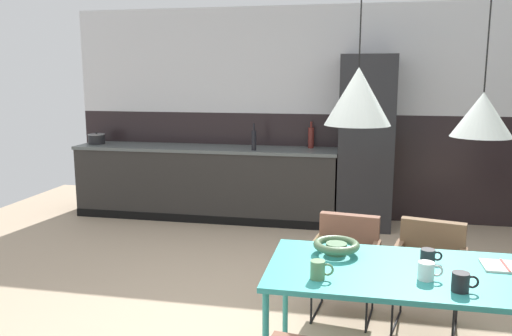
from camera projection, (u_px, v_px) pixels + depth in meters
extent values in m
cube|color=black|center=(321.00, 166.00, 6.57)|extent=(6.50, 0.12, 1.33)
cube|color=silver|center=(323.00, 60.00, 6.33)|extent=(6.50, 0.12, 1.33)
cube|color=#292826|center=(206.00, 184.00, 6.55)|extent=(3.32, 0.60, 0.88)
cube|color=#555C5C|center=(205.00, 148.00, 6.46)|extent=(3.35, 0.63, 0.04)
cube|color=black|center=(199.00, 219.00, 6.32)|extent=(3.32, 0.01, 0.10)
cube|color=#232326|center=(366.00, 143.00, 6.05)|extent=(0.63, 0.60, 2.04)
cube|color=teal|center=(409.00, 273.00, 2.86)|extent=(1.59, 0.82, 0.03)
cylinder|color=teal|center=(285.00, 295.00, 3.43)|extent=(0.04, 0.04, 0.69)
cube|color=brown|center=(428.00, 274.00, 3.61)|extent=(0.57, 0.56, 0.06)
cube|color=brown|center=(432.00, 241.00, 3.75)|extent=(0.46, 0.18, 0.31)
cube|color=brown|center=(462.00, 265.00, 3.50)|extent=(0.14, 0.41, 0.14)
cube|color=brown|center=(397.00, 256.00, 3.68)|extent=(0.14, 0.41, 0.14)
cylinder|color=black|center=(454.00, 321.00, 3.39)|extent=(0.02, 0.02, 0.39)
cylinder|color=black|center=(392.00, 309.00, 3.56)|extent=(0.02, 0.02, 0.39)
cylinder|color=black|center=(457.00, 299.00, 3.73)|extent=(0.02, 0.02, 0.39)
cylinder|color=black|center=(402.00, 289.00, 3.90)|extent=(0.02, 0.02, 0.39)
cylinder|color=black|center=(454.00, 334.00, 3.60)|extent=(0.11, 0.41, 0.02)
cylinder|color=black|center=(396.00, 322.00, 3.76)|extent=(0.11, 0.41, 0.02)
cube|color=brown|center=(344.00, 266.00, 3.81)|extent=(0.54, 0.52, 0.06)
cube|color=brown|center=(349.00, 234.00, 3.96)|extent=(0.46, 0.14, 0.32)
cube|color=brown|center=(375.00, 257.00, 3.72)|extent=(0.11, 0.42, 0.14)
cube|color=brown|center=(315.00, 250.00, 3.86)|extent=(0.11, 0.42, 0.14)
cylinder|color=black|center=(367.00, 308.00, 3.60)|extent=(0.02, 0.02, 0.37)
cylinder|color=black|center=(311.00, 300.00, 3.73)|extent=(0.02, 0.02, 0.37)
cylinder|color=black|center=(373.00, 287.00, 3.96)|extent=(0.02, 0.02, 0.37)
cylinder|color=black|center=(322.00, 280.00, 4.09)|extent=(0.02, 0.02, 0.37)
cylinder|color=black|center=(369.00, 319.00, 3.81)|extent=(0.07, 0.41, 0.02)
cylinder|color=black|center=(317.00, 311.00, 3.94)|extent=(0.07, 0.41, 0.02)
cylinder|color=#4C704C|center=(336.00, 249.00, 3.12)|extent=(0.13, 0.13, 0.07)
torus|color=#4D6A48|center=(336.00, 245.00, 3.12)|extent=(0.28, 0.28, 0.05)
cube|color=white|center=(494.00, 266.00, 2.92)|extent=(0.12, 0.20, 0.01)
cube|color=#B73833|center=(505.00, 265.00, 2.90)|extent=(0.01, 0.20, 0.00)
cylinder|color=black|center=(460.00, 282.00, 2.58)|extent=(0.09, 0.09, 0.10)
torus|color=black|center=(472.00, 282.00, 2.56)|extent=(0.07, 0.01, 0.07)
cylinder|color=white|center=(426.00, 271.00, 2.73)|extent=(0.09, 0.09, 0.10)
torus|color=white|center=(437.00, 271.00, 2.71)|extent=(0.07, 0.01, 0.07)
cylinder|color=#5B8456|center=(318.00, 270.00, 2.73)|extent=(0.08, 0.08, 0.10)
torus|color=#5B8456|center=(327.00, 270.00, 2.72)|extent=(0.07, 0.01, 0.07)
cylinder|color=black|center=(428.00, 256.00, 2.97)|extent=(0.08, 0.08, 0.08)
torus|color=black|center=(437.00, 256.00, 2.96)|extent=(0.06, 0.01, 0.06)
cylinder|color=black|center=(97.00, 139.00, 6.73)|extent=(0.21, 0.21, 0.12)
cylinder|color=gray|center=(96.00, 134.00, 6.72)|extent=(0.22, 0.22, 0.01)
sphere|color=black|center=(96.00, 133.00, 6.71)|extent=(0.02, 0.02, 0.02)
cylinder|color=maroon|center=(311.00, 138.00, 6.34)|extent=(0.07, 0.07, 0.26)
cylinder|color=maroon|center=(311.00, 124.00, 6.31)|extent=(0.03, 0.03, 0.07)
cylinder|color=black|center=(254.00, 140.00, 6.14)|extent=(0.06, 0.06, 0.24)
cylinder|color=black|center=(254.00, 127.00, 6.11)|extent=(0.02, 0.02, 0.09)
cone|color=silver|center=(358.00, 96.00, 2.75)|extent=(0.36, 0.36, 0.31)
cylinder|color=black|center=(491.00, 2.00, 2.54)|extent=(0.01, 0.01, 0.89)
cone|color=silver|center=(482.00, 115.00, 2.64)|extent=(0.31, 0.31, 0.23)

